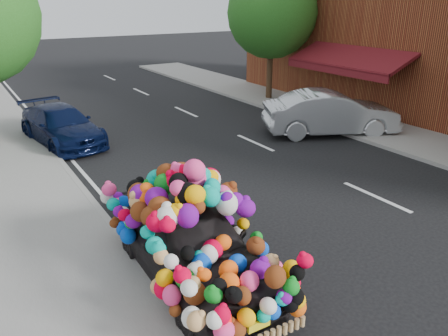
# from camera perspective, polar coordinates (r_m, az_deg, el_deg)

# --- Properties ---
(ground) EXTENTS (100.00, 100.00, 0.00)m
(ground) POSITION_cam_1_polar(r_m,az_deg,el_deg) (8.93, 4.15, -8.99)
(ground) COLOR black
(ground) RESTS_ON ground
(sidewalk) EXTENTS (4.00, 60.00, 0.12)m
(sidewalk) POSITION_cam_1_polar(r_m,az_deg,el_deg) (7.61, -24.34, -16.57)
(sidewalk) COLOR gray
(sidewalk) RESTS_ON ground
(kerb) EXTENTS (0.15, 60.00, 0.13)m
(kerb) POSITION_cam_1_polar(r_m,az_deg,el_deg) (7.93, -10.09, -13.03)
(kerb) COLOR gray
(kerb) RESTS_ON ground
(footpath_far) EXTENTS (3.00, 40.00, 0.12)m
(footpath_far) POSITION_cam_1_polar(r_m,az_deg,el_deg) (16.38, 21.53, 4.09)
(footpath_far) COLOR gray
(footpath_far) RESTS_ON ground
(lane_markings) EXTENTS (6.00, 50.00, 0.01)m
(lane_markings) POSITION_cam_1_polar(r_m,az_deg,el_deg) (11.22, 19.23, -3.55)
(lane_markings) COLOR silver
(lane_markings) RESTS_ON ground
(tree_far_b) EXTENTS (4.00, 4.00, 5.90)m
(tree_far_b) POSITION_cam_1_polar(r_m,az_deg,el_deg) (20.52, 6.25, 19.51)
(tree_far_b) COLOR #332114
(tree_far_b) RESTS_ON ground
(plush_art_car) EXTENTS (2.09, 4.26, 2.01)m
(plush_art_car) POSITION_cam_1_polar(r_m,az_deg,el_deg) (7.26, -4.52, -7.35)
(plush_art_car) COLOR black
(plush_art_car) RESTS_ON ground
(navy_sedan) EXTENTS (2.29, 4.36, 1.20)m
(navy_sedan) POSITION_cam_1_polar(r_m,az_deg,el_deg) (15.34, -20.48, 5.25)
(navy_sedan) COLOR black
(navy_sedan) RESTS_ON ground
(silver_hatchback) EXTENTS (4.84, 3.47, 1.52)m
(silver_hatchback) POSITION_cam_1_polar(r_m,az_deg,el_deg) (15.76, 13.76, 6.98)
(silver_hatchback) COLOR #AAADB2
(silver_hatchback) RESTS_ON ground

